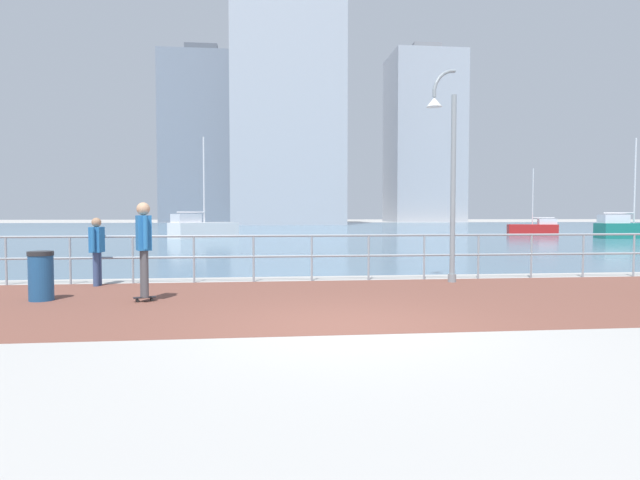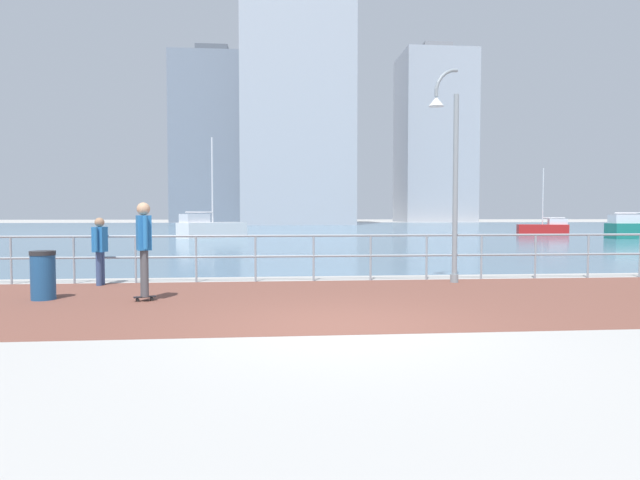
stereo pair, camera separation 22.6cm
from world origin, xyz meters
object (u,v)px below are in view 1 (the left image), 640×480
(lamppost, at_px, (447,165))
(bystander, at_px, (97,246))
(skateboarder, at_px, (144,242))
(sailboat_navy, at_px, (534,228))
(sailboat_red, at_px, (631,229))
(sailboat_white, at_px, (202,228))
(trash_bin, at_px, (41,276))

(lamppost, relative_size, bystander, 3.25)
(skateboarder, xyz_separation_m, bystander, (-1.52, 2.40, -0.22))
(lamppost, height_order, skateboarder, lamppost)
(skateboarder, height_order, bystander, skateboarder)
(bystander, xyz_separation_m, sailboat_navy, (25.35, 28.23, -0.40))
(bystander, distance_m, sailboat_red, 35.06)
(bystander, xyz_separation_m, sailboat_white, (-0.19, 24.88, -0.25))
(skateboarder, distance_m, trash_bin, 2.08)
(sailboat_white, height_order, sailboat_red, sailboat_white)
(lamppost, relative_size, skateboarder, 2.72)
(sailboat_navy, bearing_deg, sailboat_red, -68.91)
(lamppost, xyz_separation_m, skateboarder, (-6.52, -2.10, -1.66))
(lamppost, relative_size, sailboat_red, 0.76)
(bystander, bearing_deg, sailboat_red, 36.43)
(sailboat_white, bearing_deg, skateboarder, -86.41)
(lamppost, distance_m, sailboat_white, 26.57)
(bystander, relative_size, sailboat_white, 0.23)
(sailboat_navy, distance_m, sailboat_red, 7.95)
(skateboarder, bearing_deg, lamppost, 17.86)
(sailboat_navy, bearing_deg, trash_bin, -130.40)
(skateboarder, bearing_deg, sailboat_red, 41.02)
(trash_bin, bearing_deg, lamppost, 11.77)
(sailboat_red, bearing_deg, sailboat_white, 171.86)
(sailboat_navy, relative_size, sailboat_red, 0.79)
(sailboat_red, bearing_deg, trash_bin, -141.38)
(skateboarder, xyz_separation_m, sailboat_red, (26.69, 23.21, -0.48))
(bystander, relative_size, trash_bin, 1.66)
(sailboat_navy, height_order, sailboat_red, sailboat_red)
(skateboarder, height_order, sailboat_red, sailboat_red)
(lamppost, height_order, sailboat_red, sailboat_red)
(trash_bin, relative_size, sailboat_white, 0.14)
(skateboarder, xyz_separation_m, trash_bin, (-1.95, 0.34, -0.65))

